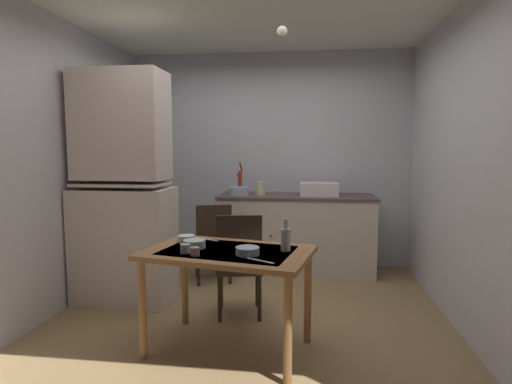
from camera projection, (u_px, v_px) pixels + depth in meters
name	position (u px, v px, depth m)	size (l,w,h in m)	color
ground_plane	(249.00, 317.00, 3.62)	(4.46, 4.46, 0.00)	olive
wall_back	(269.00, 160.00, 5.24)	(3.55, 0.10, 2.65)	silver
wall_left	(54.00, 165.00, 3.71)	(0.10, 3.56, 2.65)	silver
wall_right	(470.00, 168.00, 3.25)	(0.10, 3.56, 2.65)	silver
hutch_cabinet	(124.00, 196.00, 3.94)	(0.90, 0.55, 2.19)	beige
counter_cabinet	(296.00, 233.00, 4.92)	(1.83, 0.64, 0.93)	beige
sink_basin	(319.00, 189.00, 4.83)	(0.44, 0.34, 0.15)	white
hand_pump	(240.00, 180.00, 4.98)	(0.05, 0.27, 0.39)	maroon
mixing_bowl_counter	(239.00, 191.00, 4.90)	(0.24, 0.24, 0.09)	#9EB2C6
stoneware_crock	(261.00, 188.00, 4.89)	(0.11, 0.11, 0.16)	beige
dining_table	(228.00, 264.00, 2.97)	(1.29, 0.95, 0.75)	#9C6C40
chair_far_side	(239.00, 264.00, 3.58)	(0.47, 0.47, 0.92)	#2D271B
chair_by_counter	(213.00, 241.00, 4.52)	(0.50, 0.50, 0.88)	#35201D
serving_bowl_wide	(186.00, 239.00, 3.22)	(0.13, 0.13, 0.05)	white
soup_bowl_small	(247.00, 251.00, 2.83)	(0.16, 0.16, 0.05)	#9EB2C6
sauce_dish	(194.00, 244.00, 3.03)	(0.17, 0.17, 0.06)	#ADD1C1
teacup_cream	(195.00, 252.00, 2.80)	(0.06, 0.06, 0.06)	tan
teacup_mint	(185.00, 249.00, 2.88)	(0.07, 0.07, 0.06)	#9EB2C6
glass_bottle	(286.00, 238.00, 2.93)	(0.07, 0.07, 0.23)	#B7BCC1
table_knife	(260.00, 261.00, 2.68)	(0.22, 0.02, 0.01)	silver
teaspoon_near_bowl	(211.00, 240.00, 3.28)	(0.14, 0.02, 0.01)	beige
teaspoon_by_cup	(252.00, 247.00, 3.06)	(0.16, 0.02, 0.01)	beige
pendant_bulb	(282.00, 31.00, 3.16)	(0.08, 0.08, 0.08)	#F9EFCC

